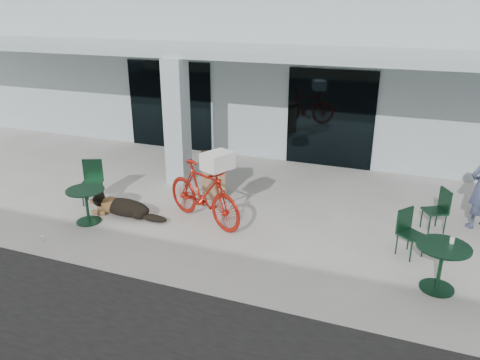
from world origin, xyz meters
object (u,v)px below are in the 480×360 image
at_px(bicycle, 203,193).
at_px(cafe_table_far, 440,268).
at_px(dog, 125,207).
at_px(trash_receptacle, 214,175).
at_px(cafe_table_near, 87,206).
at_px(cafe_chair_near, 92,183).
at_px(cafe_chair_far_a, 411,234).
at_px(cafe_chair_far_b, 435,210).

xyz_separation_m(bicycle, cafe_table_far, (4.58, -0.90, -0.25)).
bearing_deg(bicycle, dog, 125.96).
height_order(dog, trash_receptacle, trash_receptacle).
relative_size(bicycle, cafe_table_near, 2.73).
bearing_deg(cafe_table_near, bicycle, 21.00).
relative_size(cafe_chair_near, trash_receptacle, 0.96).
xyz_separation_m(cafe_table_far, trash_receptacle, (-4.96, 2.30, 0.13)).
xyz_separation_m(cafe_chair_near, cafe_chair_far_a, (6.92, 0.06, -0.06)).
height_order(bicycle, cafe_chair_far_b, bicycle).
height_order(cafe_chair_far_a, cafe_chair_far_b, cafe_chair_far_b).
xyz_separation_m(bicycle, trash_receptacle, (-0.38, 1.40, -0.13)).
relative_size(bicycle, cafe_chair_far_a, 2.45).
distance_m(bicycle, cafe_chair_far_a, 4.11).
bearing_deg(cafe_table_near, dog, 41.94).
distance_m(cafe_chair_far_a, trash_receptacle, 4.68).
relative_size(bicycle, trash_receptacle, 2.07).
bearing_deg(cafe_chair_far_a, cafe_table_near, 135.35).
height_order(bicycle, trash_receptacle, bicycle).
bearing_deg(dog, cafe_chair_far_a, -0.65).
bearing_deg(trash_receptacle, cafe_table_far, -24.87).
bearing_deg(cafe_chair_far_a, cafe_table_far, -116.61).
bearing_deg(cafe_table_far, cafe_table_near, 179.80).
relative_size(dog, trash_receptacle, 1.32).
relative_size(cafe_table_near, cafe_chair_near, 0.79).
xyz_separation_m(cafe_table_far, cafe_chair_far_a, (-0.48, 0.96, 0.05)).
bearing_deg(cafe_chair_far_b, bicycle, -102.04).
xyz_separation_m(cafe_table_near, cafe_chair_far_b, (6.79, 2.17, 0.08)).
distance_m(cafe_table_near, cafe_chair_far_b, 7.13).
bearing_deg(cafe_table_far, dog, 175.12).
xyz_separation_m(bicycle, cafe_table_near, (-2.28, -0.88, -0.28)).
xyz_separation_m(bicycle, cafe_chair_near, (-2.82, -0.01, -0.15)).
bearing_deg(trash_receptacle, cafe_chair_far_b, -1.22).
bearing_deg(dog, cafe_chair_far_b, 10.16).
height_order(cafe_table_near, cafe_chair_far_b, cafe_chair_far_b).
bearing_deg(trash_receptacle, cafe_chair_far_a, -16.65).
height_order(cafe_table_near, trash_receptacle, trash_receptacle).
relative_size(cafe_chair_far_a, trash_receptacle, 0.85).
bearing_deg(dog, cafe_table_far, -9.67).
xyz_separation_m(bicycle, cafe_chair_far_b, (4.50, 1.30, -0.20)).
bearing_deg(cafe_chair_far_b, trash_receptacle, -119.31).
relative_size(cafe_chair_near, cafe_table_far, 1.18).
height_order(dog, cafe_table_far, cafe_table_far).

